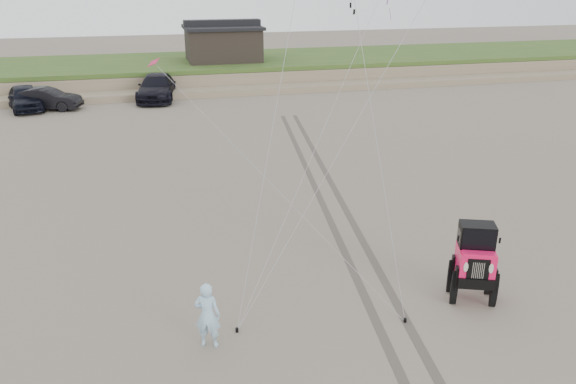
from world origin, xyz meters
name	(u,v)px	position (x,y,z in m)	size (l,w,h in m)	color
ground	(357,319)	(0.00, 0.00, 0.00)	(160.00, 160.00, 0.00)	#6B6054
dune_ridge	(200,71)	(0.00, 37.50, 0.82)	(160.00, 14.25, 1.73)	#7A6B54
cabin	(223,42)	(2.00, 37.00, 3.24)	(6.40, 5.40, 3.35)	black
truck_a	(25,97)	(-12.68, 29.11, 0.82)	(1.93, 4.81, 1.64)	black
truck_b	(47,99)	(-11.28, 28.65, 0.74)	(1.57, 4.49, 1.48)	black
truck_c	(157,87)	(-3.93, 30.27, 0.89)	(2.49, 6.12, 1.78)	black
jeep	(474,271)	(3.42, 0.13, 0.90)	(2.07, 4.81, 1.79)	#FF1657
man	(207,315)	(-3.92, -0.13, 0.87)	(0.63, 0.42, 1.73)	#97BBE9
stake_main	(237,330)	(-3.17, 0.24, 0.06)	(0.08, 0.08, 0.12)	black
stake_aux	(405,320)	(1.16, -0.44, 0.06)	(0.08, 0.08, 0.12)	black
tire_tracks	(332,202)	(2.00, 8.00, 0.00)	(5.22, 29.74, 0.01)	#4C443D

